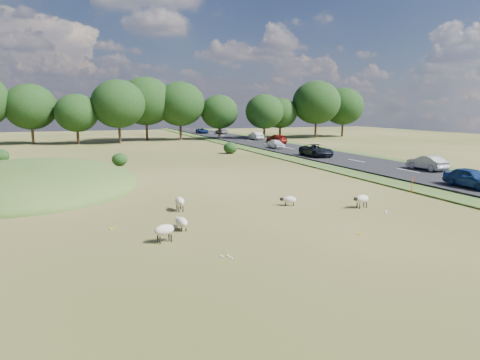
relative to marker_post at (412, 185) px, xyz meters
name	(u,v)px	position (x,y,z in m)	size (l,w,h in m)	color
ground	(168,167)	(-13.48, 19.82, -0.60)	(160.00, 160.00, 0.00)	#3B4A17
mound	(30,187)	(-25.48, 11.82, -0.60)	(16.00, 20.00, 4.00)	#33561E
road	(297,150)	(6.52, 29.82, -0.47)	(8.00, 150.00, 0.25)	black
treeline	(123,105)	(-14.54, 55.26, 5.97)	(96.28, 14.66, 11.70)	black
shrubs	(128,153)	(-16.71, 27.91, 0.12)	(28.77, 9.37, 1.50)	black
marker_post	(412,185)	(0.00, 0.00, 0.00)	(0.06, 0.06, 1.20)	#D8590C
sheep_0	(165,230)	(-18.35, -5.25, -0.03)	(1.19, 0.73, 0.82)	beige
sheep_1	(362,199)	(-6.12, -2.63, -0.04)	(1.13, 0.59, 0.80)	beige
sheep_2	(180,201)	(-16.48, 0.39, -0.03)	(0.51, 1.13, 0.82)	beige
sheep_3	(289,200)	(-9.91, -0.57, -0.23)	(1.06, 0.74, 0.59)	beige
sheep_4	(181,222)	(-17.26, -3.57, -0.19)	(0.66, 1.16, 0.64)	beige
car_0	(427,163)	(8.42, 7.50, 0.32)	(1.41, 4.04, 1.33)	#93969A
car_1	(277,139)	(8.42, 40.48, 0.38)	(2.03, 5.01, 1.45)	maroon
car_2	(256,136)	(8.42, 49.55, 0.35)	(1.48, 4.25, 1.40)	#B3B6BB
car_3	(471,178)	(4.62, -0.77, 0.35)	(1.65, 4.11, 1.40)	navy
car_4	(222,131)	(8.42, 70.32, 0.31)	(1.86, 4.58, 1.33)	#9E9FA5
car_5	(276,144)	(4.62, 32.53, 0.29)	(1.51, 3.74, 1.28)	white
car_6	(202,131)	(4.62, 73.37, 0.27)	(2.07, 4.49, 1.25)	navy
car_7	(316,150)	(4.62, 21.15, 0.37)	(2.37, 5.15, 1.43)	black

